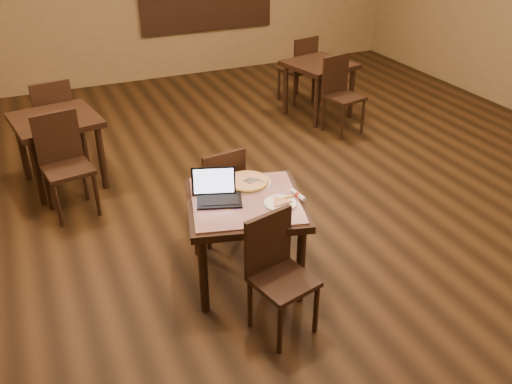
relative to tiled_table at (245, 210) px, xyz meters
name	(u,v)px	position (x,y,z in m)	size (l,w,h in m)	color
ground	(326,209)	(1.19, 0.68, -0.66)	(10.00, 10.00, 0.00)	black
tiled_table	(245,210)	(0.00, 0.00, 0.00)	(1.13, 1.13, 0.76)	black
chair_main_near	(276,267)	(-0.02, -0.62, -0.13)	(0.49, 0.49, 0.94)	black
chair_main_far	(220,190)	(0.01, 0.62, -0.13)	(0.45, 0.45, 0.94)	black
laptop	(217,191)	(-0.20, 0.11, 0.17)	(0.41, 0.38, 0.24)	black
plate	(280,203)	(0.22, -0.18, 0.11)	(0.26, 0.26, 0.01)	white
pizza_slice	(280,202)	(0.22, -0.18, 0.13)	(0.19, 0.19, 0.02)	beige
pizza_pan	(247,183)	(0.12, 0.24, 0.11)	(0.40, 0.40, 0.01)	silver
pizza_whole	(247,181)	(0.12, 0.24, 0.12)	(0.36, 0.36, 0.03)	beige
spatula	(250,181)	(0.14, 0.22, 0.13)	(0.09, 0.22, 0.01)	silver
napkin_roll	(298,195)	(0.40, -0.14, 0.12)	(0.06, 0.18, 0.04)	white
other_table_a	(319,72)	(2.41, 3.02, -0.01)	(0.99, 0.99, 0.78)	black
other_table_a_chair_near	(340,90)	(2.39, 2.43, -0.09)	(0.52, 0.52, 1.01)	black
other_table_a_chair_far	(301,66)	(2.43, 3.61, -0.09)	(0.52, 0.52, 1.01)	black
other_table_b	(57,129)	(-1.20, 2.36, 0.00)	(0.97, 0.97, 0.79)	black
other_table_b_chair_near	(64,158)	(-1.21, 1.76, -0.08)	(0.51, 0.51, 1.03)	black
other_table_b_chair_far	(53,117)	(-1.18, 2.95, -0.08)	(0.51, 0.51, 1.03)	black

